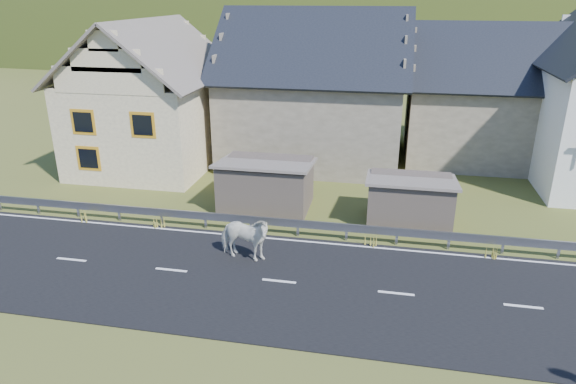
# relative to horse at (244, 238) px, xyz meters

# --- Properties ---
(ground) EXTENTS (160.00, 160.00, 0.00)m
(ground) POSITION_rel_horse_xyz_m (1.60, -1.30, -0.94)
(ground) COLOR #45511C
(ground) RESTS_ON ground
(road) EXTENTS (60.00, 7.00, 0.04)m
(road) POSITION_rel_horse_xyz_m (1.60, -1.30, -0.92)
(road) COLOR black
(road) RESTS_ON ground
(lane_markings) EXTENTS (60.00, 6.60, 0.01)m
(lane_markings) POSITION_rel_horse_xyz_m (1.60, -1.30, -0.90)
(lane_markings) COLOR silver
(lane_markings) RESTS_ON road
(guardrail) EXTENTS (28.10, 0.09, 0.75)m
(guardrail) POSITION_rel_horse_xyz_m (1.60, 2.38, -0.38)
(guardrail) COLOR #93969B
(guardrail) RESTS_ON ground
(shed_left) EXTENTS (4.30, 3.30, 2.40)m
(shed_left) POSITION_rel_horse_xyz_m (-0.40, 5.20, 0.16)
(shed_left) COLOR brown
(shed_left) RESTS_ON ground
(shed_right) EXTENTS (3.80, 2.90, 2.20)m
(shed_right) POSITION_rel_horse_xyz_m (6.10, 4.70, 0.06)
(shed_right) COLOR brown
(shed_right) RESTS_ON ground
(house_cream) EXTENTS (7.80, 9.80, 8.30)m
(house_cream) POSITION_rel_horse_xyz_m (-8.40, 10.70, 3.42)
(house_cream) COLOR #FEEBB6
(house_cream) RESTS_ON ground
(house_stone_a) EXTENTS (10.80, 9.80, 8.90)m
(house_stone_a) POSITION_rel_horse_xyz_m (0.60, 13.70, 3.69)
(house_stone_a) COLOR gray
(house_stone_a) RESTS_ON ground
(house_stone_b) EXTENTS (9.80, 8.80, 8.10)m
(house_stone_b) POSITION_rel_horse_xyz_m (10.60, 15.70, 3.29)
(house_stone_b) COLOR gray
(house_stone_b) RESTS_ON ground
(mountain) EXTENTS (440.00, 280.00, 260.00)m
(mountain) POSITION_rel_horse_xyz_m (6.60, 178.70, -20.94)
(mountain) COLOR #23350E
(mountain) RESTS_ON ground
(conifer_patch) EXTENTS (76.00, 50.00, 28.00)m
(conifer_patch) POSITION_rel_horse_xyz_m (-53.40, 108.70, 5.06)
(conifer_patch) COLOR black
(conifer_patch) RESTS_ON ground
(horse) EXTENTS (1.31, 2.26, 1.80)m
(horse) POSITION_rel_horse_xyz_m (0.00, 0.00, 0.00)
(horse) COLOR silver
(horse) RESTS_ON road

